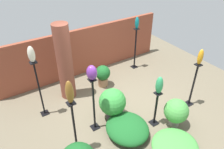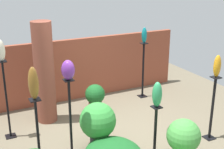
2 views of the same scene
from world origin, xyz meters
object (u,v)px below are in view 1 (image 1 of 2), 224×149
at_px(pedestal_amber, 193,87).
at_px(art_vase_amber, 200,57).
at_px(art_vase_ivory, 31,54).
at_px(potted_plant_walkway_edge, 176,112).
at_px(pedestal_ivory, 40,92).
at_px(pedestal_teal, 135,50).
at_px(potted_plant_near_pillar, 103,75).
at_px(pedestal_jade, 156,110).
at_px(art_vase_jade, 159,85).
at_px(art_vase_bronze, 70,92).
at_px(art_vase_teal, 137,23).
at_px(pedestal_bronze, 75,130).
at_px(art_vase_violet, 92,73).
at_px(pedestal_violet, 94,107).
at_px(potted_plant_front_right, 112,103).
at_px(brick_pillar, 65,63).

height_order(pedestal_amber, art_vase_amber, art_vase_amber).
distance_m(art_vase_ivory, potted_plant_walkway_edge, 3.56).
bearing_deg(pedestal_ivory, art_vase_ivory, 0.00).
bearing_deg(pedestal_teal, potted_plant_near_pillar, -167.00).
relative_size(pedestal_jade, art_vase_jade, 2.15).
bearing_deg(art_vase_bronze, art_vase_teal, 33.06).
height_order(art_vase_amber, potted_plant_near_pillar, art_vase_amber).
relative_size(pedestal_teal, art_vase_amber, 3.40).
bearing_deg(pedestal_teal, art_vase_bronze, -146.94).
bearing_deg(art_vase_amber, art_vase_bronze, 174.57).
bearing_deg(pedestal_bronze, art_vase_amber, -5.43).
height_order(art_vase_jade, art_vase_bronze, art_vase_bronze).
bearing_deg(art_vase_violet, pedestal_violet, 180.00).
xyz_separation_m(pedestal_jade, pedestal_amber, (1.30, 0.02, 0.15)).
xyz_separation_m(art_vase_teal, art_vase_bronze, (-3.17, -2.06, -0.03)).
bearing_deg(potted_plant_near_pillar, art_vase_teal, 13.00).
xyz_separation_m(art_vase_teal, potted_plant_near_pillar, (-1.47, -0.34, -1.22)).
bearing_deg(pedestal_ivory, potted_plant_front_right, -38.27).
bearing_deg(art_vase_violet, pedestal_bronze, -151.91).
height_order(art_vase_bronze, art_vase_violet, art_vase_bronze).
relative_size(brick_pillar, pedestal_teal, 1.53).
bearing_deg(brick_pillar, pedestal_bronze, -108.40).
xyz_separation_m(pedestal_amber, art_vase_amber, (0.00, 0.00, 0.89)).
xyz_separation_m(pedestal_bronze, potted_plant_front_right, (1.17, 0.38, -0.10)).
bearing_deg(art_vase_ivory, pedestal_ivory, 0.00).
bearing_deg(art_vase_ivory, art_vase_bronze, -81.13).
bearing_deg(potted_plant_near_pillar, art_vase_amber, -52.80).
distance_m(art_vase_violet, potted_plant_near_pillar, 2.11).
bearing_deg(pedestal_violet, potted_plant_near_pillar, 52.59).
bearing_deg(art_vase_teal, art_vase_ivory, -170.29).
bearing_deg(pedestal_ivory, art_vase_bronze, -81.13).
relative_size(art_vase_teal, potted_plant_near_pillar, 0.56).
distance_m(pedestal_ivory, art_vase_amber, 3.98).
distance_m(pedestal_teal, potted_plant_near_pillar, 1.53).
bearing_deg(potted_plant_walkway_edge, art_vase_amber, 19.17).
bearing_deg(potted_plant_front_right, pedestal_violet, -175.98).
relative_size(pedestal_amber, potted_plant_walkway_edge, 1.70).
bearing_deg(art_vase_violet, art_vase_teal, 34.24).
relative_size(art_vase_bronze, art_vase_violet, 1.50).
relative_size(art_vase_jade, potted_plant_walkway_edge, 0.59).
distance_m(art_vase_jade, art_vase_violet, 1.52).
bearing_deg(brick_pillar, art_vase_violet, -89.09).
relative_size(pedestal_jade, pedestal_violet, 0.67).
bearing_deg(brick_pillar, art_vase_amber, -39.46).
distance_m(potted_plant_walkway_edge, potted_plant_near_pillar, 2.43).
height_order(pedestal_teal, pedestal_violet, pedestal_violet).
bearing_deg(pedestal_bronze, potted_plant_front_right, 17.97).
bearing_deg(pedestal_teal, pedestal_bronze, -146.94).
distance_m(pedestal_violet, potted_plant_near_pillar, 1.76).
height_order(pedestal_violet, art_vase_teal, art_vase_teal).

